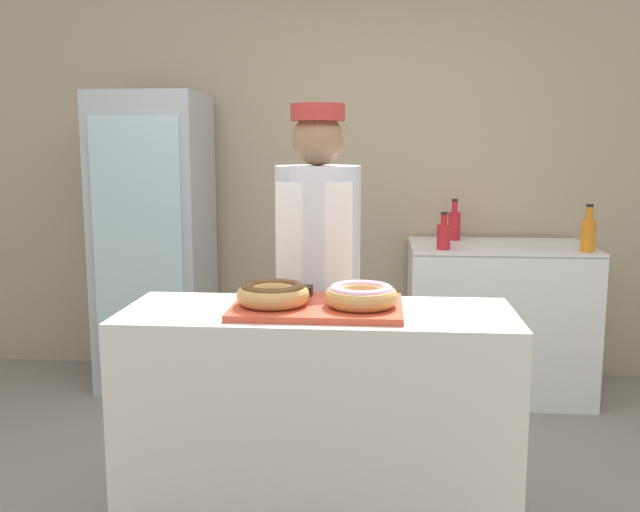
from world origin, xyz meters
name	(u,v)px	position (x,y,z in m)	size (l,w,h in m)	color
wall_back	(347,164)	(0.00, 2.13, 1.35)	(8.00, 0.06, 2.70)	tan
display_counter	(318,429)	(0.00, 0.00, 0.45)	(1.40, 0.52, 0.89)	beige
serving_tray	(318,307)	(0.00, 0.00, 0.91)	(0.60, 0.42, 0.02)	#D84C33
donut_chocolate_glaze	(273,293)	(-0.16, -0.03, 0.96)	(0.26, 0.26, 0.08)	tan
donut_light_glaze	(361,295)	(0.16, -0.03, 0.96)	(0.26, 0.26, 0.08)	tan
brownie_back_left	(302,290)	(-0.07, 0.15, 0.93)	(0.07, 0.07, 0.03)	black
brownie_back_right	(340,291)	(0.07, 0.15, 0.93)	(0.07, 0.07, 0.03)	black
baker_person	(318,289)	(-0.04, 0.50, 0.87)	(0.36, 0.36, 1.64)	#4C4C51
beverage_fridge	(155,242)	(-1.15, 1.72, 0.89)	(0.62, 0.62, 1.78)	#ADB2B7
chest_freezer	(497,318)	(0.92, 1.73, 0.45)	(1.04, 0.68, 0.89)	white
bottle_red	(444,235)	(0.57, 1.52, 0.98)	(0.08, 0.08, 0.21)	red
bottle_orange	(588,234)	(1.35, 1.50, 1.00)	(0.08, 0.08, 0.26)	orange
bottle_red_b	(454,224)	(0.67, 1.92, 0.99)	(0.08, 0.08, 0.25)	red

